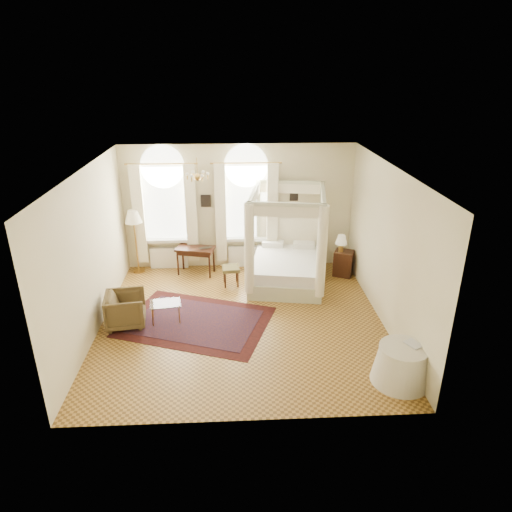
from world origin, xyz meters
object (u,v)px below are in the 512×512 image
Objects in this scene: armchair at (126,309)px; side_table at (401,365)px; canopy_bed at (287,263)px; nightstand at (343,263)px; coffee_table at (165,305)px; writing_desk at (195,251)px; floor_lamp at (133,220)px; stool at (231,270)px.

armchair is 0.80× the size of side_table.
canopy_bed reaches higher than nightstand.
coffee_table is 4.89m from side_table.
writing_desk is 1.77m from floor_lamp.
armchair is at bearing -153.05° from canopy_bed.
coffee_table is 0.69× the size of side_table.
writing_desk is at bearing 141.96° from stool.
canopy_bed is 1.40m from stool.
writing_desk reaches higher than side_table.
stool is (-2.93, -0.42, 0.07)m from nightstand.
canopy_bed is 2.41m from writing_desk.
armchair is (-1.30, -2.52, -0.26)m from writing_desk.
canopy_bed is 2.31× the size of writing_desk.
armchair reaches higher than nightstand.
floor_lamp is at bearing 159.56° from stool.
canopy_bed reaches higher than coffee_table.
side_table is (-0.00, -4.37, 0.00)m from nightstand.
stool is at bearing -58.72° from armchair.
stool is at bearing -171.86° from nightstand.
side_table is (2.93, -3.95, -0.06)m from stool.
writing_desk is at bearing -35.13° from armchair.
coffee_table is at bearing -129.60° from stool.
nightstand is at bearing -5.28° from floor_lamp.
writing_desk is 1.06× the size of side_table.
side_table is at bearing -90.01° from nightstand.
nightstand is at bearing 8.14° from stool.
side_table is (3.85, -4.67, -0.29)m from writing_desk.
nightstand is 4.82m from coffee_table.
canopy_bed is at bearing -165.86° from nightstand.
nightstand is 4.37m from side_table.
canopy_bed is 3.69× the size of nightstand.
writing_desk is 1.18m from stool.
coffee_table is 0.41× the size of floor_lamp.
writing_desk is at bearing 163.50° from canopy_bed.
coffee_table is at bearing -148.34° from canopy_bed.
coffee_table is (-2.79, -1.72, -0.15)m from canopy_bed.
armchair is at bearing -140.83° from stool.
floor_lamp is (-1.55, 0.20, 0.83)m from writing_desk.
side_table is (4.33, -2.26, -0.06)m from coffee_table.
writing_desk reaches higher than nightstand.
armchair is at bearing -172.20° from coffee_table.
armchair is (-3.61, -1.83, -0.18)m from canopy_bed.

